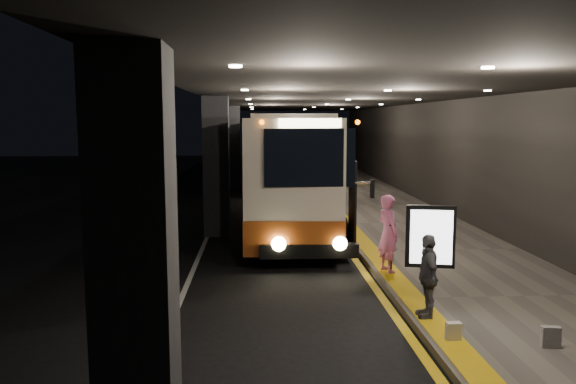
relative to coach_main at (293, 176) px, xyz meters
name	(u,v)px	position (x,y,z in m)	size (l,w,h in m)	color
ground	(266,266)	(-1.02, -5.13, -1.78)	(90.00, 90.00, 0.00)	black
lane_line_white	(211,229)	(-2.82, -0.13, -1.77)	(0.12, 50.00, 0.01)	silver
kerb_stripe_yellow	(332,227)	(1.33, -0.13, -1.77)	(0.18, 50.00, 0.01)	gold
sidewalk	(402,225)	(3.73, -0.13, -1.70)	(4.50, 50.00, 0.15)	#514C44
tactile_strip	(347,223)	(1.83, -0.13, -1.62)	(0.50, 50.00, 0.01)	gold
terminal_wall	(469,140)	(5.98, -0.13, 1.22)	(0.10, 50.00, 6.00)	black
support_columns	(216,167)	(-2.52, -1.13, 0.42)	(0.80, 24.80, 4.40)	black
canopy	(338,92)	(1.48, -0.13, 2.82)	(9.00, 50.00, 0.40)	black
coach_main	(293,176)	(0.00, 0.00, 0.00)	(3.17, 11.99, 3.71)	beige
coach_second	(276,153)	(-0.12, 13.21, -0.01)	(2.70, 11.75, 3.68)	beige
passenger_boarding	(388,233)	(1.78, -6.34, -0.72)	(0.66, 0.43, 1.81)	#D36298
passenger_waiting_grey	(428,276)	(1.78, -9.38, -0.87)	(0.88, 0.45, 1.51)	#434246
bag_polka	(551,337)	(3.29, -10.84, -1.46)	(0.28, 0.12, 0.34)	black
bag_plain	(454,331)	(1.89, -10.46, -1.48)	(0.24, 0.14, 0.29)	beige
info_sign	(430,238)	(2.00, -8.78, -0.32)	(0.91, 0.29, 1.93)	black
stanchion_post	(391,249)	(1.85, -6.42, -1.07)	(0.05, 0.05, 1.12)	black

